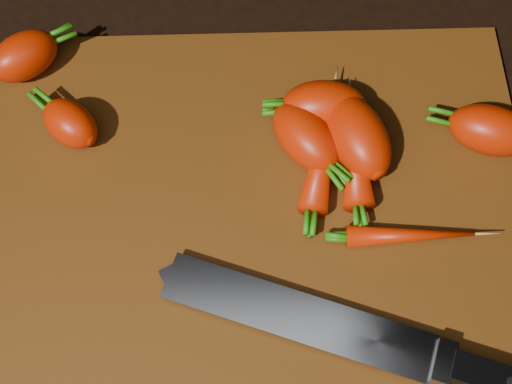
{
  "coord_description": "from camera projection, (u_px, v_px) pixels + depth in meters",
  "views": [
    {
      "loc": [
        -0.01,
        -0.27,
        0.59
      ],
      "look_at": [
        0.0,
        0.01,
        0.03
      ],
      "focal_mm": 50.0,
      "sensor_mm": 36.0,
      "label": 1
    }
  ],
  "objects": [
    {
      "name": "carrot_2",
      "position": [
        306.0,
        137.0,
        0.65
      ],
      "size": [
        0.08,
        0.09,
        0.05
      ],
      "primitive_type": "ellipsoid",
      "rotation": [
        0.0,
        0.0,
        -0.96
      ],
      "color": "red",
      "rests_on": "cutting_board"
    },
    {
      "name": "carrot_0",
      "position": [
        24.0,
        56.0,
        0.69
      ],
      "size": [
        0.08,
        0.08,
        0.04
      ],
      "primitive_type": "ellipsoid",
      "rotation": [
        0.0,
        0.0,
        0.62
      ],
      "color": "red",
      "rests_on": "cutting_board"
    },
    {
      "name": "carrot_5",
      "position": [
        491.0,
        130.0,
        0.65
      ],
      "size": [
        0.09,
        0.07,
        0.05
      ],
      "primitive_type": "ellipsoid",
      "rotation": [
        0.0,
        0.0,
        2.81
      ],
      "color": "red",
      "rests_on": "cutting_board"
    },
    {
      "name": "cutting_board",
      "position": [
        256.0,
        214.0,
        0.64
      ],
      "size": [
        0.5,
        0.4,
        0.01
      ],
      "primitive_type": "cube",
      "color": "#65350D",
      "rests_on": "ground"
    },
    {
      "name": "knife",
      "position": [
        324.0,
        325.0,
        0.58
      ],
      "size": [
        0.36,
        0.16,
        0.02
      ],
      "rotation": [
        0.0,
        0.0,
        -0.35
      ],
      "color": "gray",
      "rests_on": "cutting_board"
    },
    {
      "name": "carrot_7",
      "position": [
        411.0,
        235.0,
        0.62
      ],
      "size": [
        0.11,
        0.02,
        0.02
      ],
      "primitive_type": "ellipsoid",
      "rotation": [
        0.0,
        0.0,
        -0.0
      ],
      "color": "red",
      "rests_on": "cutting_board"
    },
    {
      "name": "carrot_6",
      "position": [
        323.0,
        147.0,
        0.65
      ],
      "size": [
        0.06,
        0.13,
        0.03
      ],
      "primitive_type": "ellipsoid",
      "rotation": [
        0.0,
        0.0,
        1.35
      ],
      "color": "red",
      "rests_on": "cutting_board"
    },
    {
      "name": "carrot_1",
      "position": [
        70.0,
        124.0,
        0.66
      ],
      "size": [
        0.07,
        0.07,
        0.04
      ],
      "primitive_type": "ellipsoid",
      "rotation": [
        0.0,
        0.0,
        2.41
      ],
      "color": "red",
      "rests_on": "cutting_board"
    },
    {
      "name": "carrot_3",
      "position": [
        356.0,
        136.0,
        0.64
      ],
      "size": [
        0.08,
        0.1,
        0.05
      ],
      "primitive_type": "ellipsoid",
      "rotation": [
        0.0,
        0.0,
        1.95
      ],
      "color": "red",
      "rests_on": "cutting_board"
    },
    {
      "name": "ground",
      "position": [
        256.0,
        219.0,
        0.65
      ],
      "size": [
        2.0,
        2.0,
        0.01
      ],
      "primitive_type": "cube",
      "color": "black"
    },
    {
      "name": "carrot_4",
      "position": [
        324.0,
        107.0,
        0.66
      ],
      "size": [
        0.08,
        0.05,
        0.05
      ],
      "primitive_type": "ellipsoid",
      "rotation": [
        0.0,
        0.0,
        3.11
      ],
      "color": "red",
      "rests_on": "cutting_board"
    },
    {
      "name": "carrot_8",
      "position": [
        355.0,
        151.0,
        0.65
      ],
      "size": [
        0.03,
        0.11,
        0.03
      ],
      "primitive_type": "ellipsoid",
      "rotation": [
        0.0,
        0.0,
        1.55
      ],
      "color": "red",
      "rests_on": "cutting_board"
    }
  ]
}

